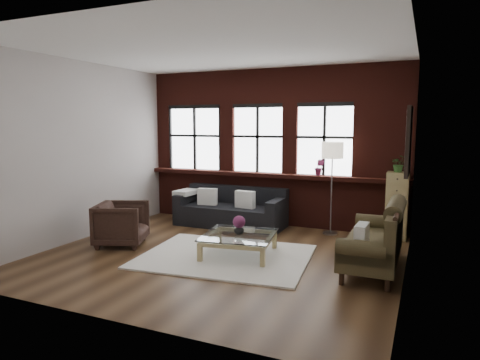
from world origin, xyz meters
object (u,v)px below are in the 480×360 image
at_px(dark_sofa, 230,207).
at_px(vintage_settee, 373,235).
at_px(coffee_table, 239,245).
at_px(armchair, 122,224).
at_px(drawer_chest, 397,206).
at_px(floor_lamp, 332,185).
at_px(vase, 239,229).

relative_size(dark_sofa, vintage_settee, 1.19).
bearing_deg(coffee_table, armchair, -173.36).
height_order(drawer_chest, floor_lamp, floor_lamp).
bearing_deg(vintage_settee, floor_lamp, 118.95).
xyz_separation_m(dark_sofa, floor_lamp, (2.02, 0.17, 0.55)).
xyz_separation_m(dark_sofa, vase, (0.98, -1.78, 0.03)).
bearing_deg(vase, floor_lamp, 61.98).
distance_m(dark_sofa, vintage_settee, 3.37).
xyz_separation_m(vintage_settee, drawer_chest, (0.20, 1.87, 0.11)).
distance_m(armchair, drawer_chest, 4.91).
xyz_separation_m(dark_sofa, coffee_table, (0.98, -1.78, -0.23)).
distance_m(vase, drawer_chest, 3.04).
bearing_deg(dark_sofa, drawer_chest, 5.41).
xyz_separation_m(dark_sofa, armchair, (-1.12, -2.03, -0.03)).
bearing_deg(dark_sofa, floor_lamp, 4.93).
relative_size(armchair, vase, 5.11).
height_order(armchair, drawer_chest, drawer_chest).
bearing_deg(vintage_settee, dark_sofa, 152.34).
bearing_deg(vintage_settee, vase, -173.79).
relative_size(dark_sofa, coffee_table, 2.05).
xyz_separation_m(armchair, vase, (2.11, 0.25, 0.06)).
bearing_deg(floor_lamp, dark_sofa, -175.07).
bearing_deg(vintage_settee, coffee_table, -173.79).
height_order(dark_sofa, armchair, dark_sofa).
distance_m(dark_sofa, vase, 2.04).
bearing_deg(floor_lamp, vintage_settee, -61.05).
xyz_separation_m(vintage_settee, vase, (-2.00, -0.22, -0.06)).
bearing_deg(drawer_chest, coffee_table, -136.62).
bearing_deg(floor_lamp, drawer_chest, 6.24).
bearing_deg(armchair, vase, -105.72).
bearing_deg(drawer_chest, floor_lamp, -173.76).
bearing_deg(vase, dark_sofa, 118.85).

